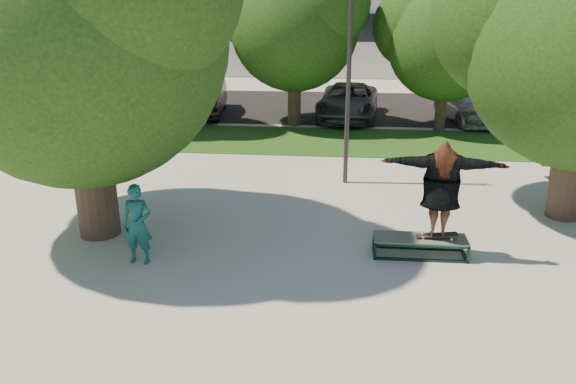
# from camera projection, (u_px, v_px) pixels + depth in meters

# --- Properties ---
(ground) EXTENTS (120.00, 120.00, 0.00)m
(ground) POSITION_uv_depth(u_px,v_px,m) (292.00, 263.00, 10.69)
(ground) COLOR #9E9991
(ground) RESTS_ON ground
(grass_strip) EXTENTS (30.00, 4.00, 0.02)m
(grass_strip) POSITION_uv_depth(u_px,v_px,m) (345.00, 141.00, 19.51)
(grass_strip) COLOR #1F4914
(grass_strip) RESTS_ON ground
(asphalt_strip) EXTENTS (40.00, 8.00, 0.01)m
(asphalt_strip) POSITION_uv_depth(u_px,v_px,m) (323.00, 106.00, 25.71)
(asphalt_strip) COLOR black
(asphalt_strip) RESTS_ON ground
(tree_left) EXTENTS (6.96, 5.95, 7.12)m
(tree_left) POSITION_uv_depth(u_px,v_px,m) (73.00, 18.00, 10.64)
(tree_left) COLOR #38281E
(tree_left) RESTS_ON ground
(bg_tree_left) EXTENTS (5.28, 4.51, 5.77)m
(bg_tree_left) POSITION_uv_depth(u_px,v_px,m) (140.00, 27.00, 20.44)
(bg_tree_left) COLOR #38281E
(bg_tree_left) RESTS_ON ground
(bg_tree_mid) EXTENTS (5.76, 4.92, 6.24)m
(bg_tree_mid) POSITION_uv_depth(u_px,v_px,m) (293.00, 18.00, 20.79)
(bg_tree_mid) COLOR #38281E
(bg_tree_mid) RESTS_ON ground
(bg_tree_right) EXTENTS (5.04, 4.31, 5.43)m
(bg_tree_right) POSITION_uv_depth(u_px,v_px,m) (445.00, 35.00, 19.98)
(bg_tree_right) COLOR #38281E
(bg_tree_right) RESTS_ON ground
(lamppost) EXTENTS (0.25, 0.15, 6.11)m
(lamppost) POSITION_uv_depth(u_px,v_px,m) (349.00, 65.00, 14.24)
(lamppost) COLOR #2D2D30
(lamppost) RESTS_ON ground
(grind_box) EXTENTS (1.80, 0.60, 0.38)m
(grind_box) POSITION_uv_depth(u_px,v_px,m) (420.00, 246.00, 10.96)
(grind_box) COLOR black
(grind_box) RESTS_ON ground
(skater_rig) EXTENTS (2.35, 0.84, 1.95)m
(skater_rig) POSITION_uv_depth(u_px,v_px,m) (441.00, 189.00, 10.53)
(skater_rig) COLOR white
(skater_rig) RESTS_ON grind_box
(bystander) EXTENTS (0.57, 0.38, 1.55)m
(bystander) POSITION_uv_depth(u_px,v_px,m) (137.00, 224.00, 10.48)
(bystander) COLOR #165753
(bystander) RESTS_ON ground
(car_silver_a) EXTENTS (1.61, 3.76, 1.27)m
(car_silver_a) POSITION_uv_depth(u_px,v_px,m) (192.00, 91.00, 25.89)
(car_silver_a) COLOR silver
(car_silver_a) RESTS_ON asphalt_strip
(car_dark) EXTENTS (2.18, 4.83, 1.54)m
(car_dark) POSITION_uv_depth(u_px,v_px,m) (203.00, 97.00, 23.64)
(car_dark) COLOR black
(car_dark) RESTS_ON asphalt_strip
(car_grey) EXTENTS (2.67, 5.18, 1.40)m
(car_grey) POSITION_uv_depth(u_px,v_px,m) (348.00, 101.00, 23.03)
(car_grey) COLOR #535458
(car_grey) RESTS_ON asphalt_strip
(car_silver_b) EXTENTS (2.54, 4.82, 1.33)m
(car_silver_b) POSITION_uv_depth(u_px,v_px,m) (469.00, 104.00, 22.59)
(car_silver_b) COLOR #9F9FA3
(car_silver_b) RESTS_ON asphalt_strip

